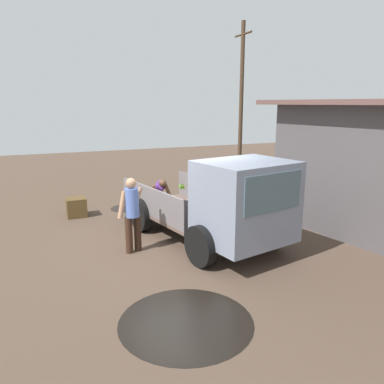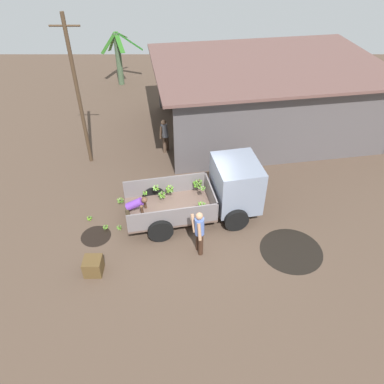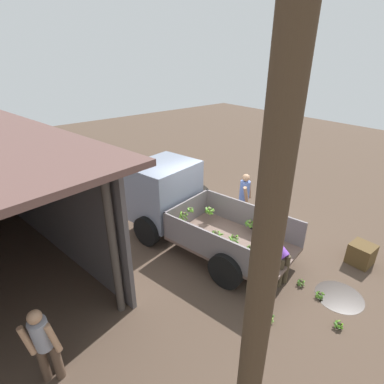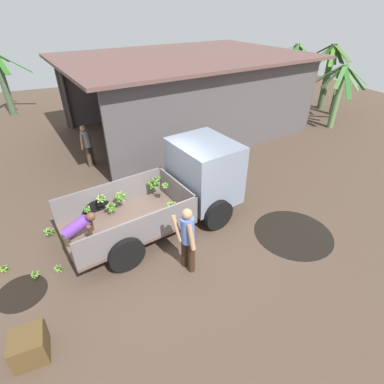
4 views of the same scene
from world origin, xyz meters
The scene contains 17 objects.
ground centered at (0.00, 0.00, 0.00)m, with size 36.00×36.00×0.00m, color #4D3C2F.
mud_patch_0 centered at (-3.25, -0.62, 0.00)m, with size 1.01×1.01×0.01m, color black.
mud_patch_1 centered at (3.21, -1.28, 0.00)m, with size 2.02×2.02×0.01m, color black.
cargo_truck centered at (1.09, 0.62, 1.08)m, with size 4.86×2.76×2.06m.
warehouse_shed centered at (3.90, 6.98, 2.42)m, with size 11.25×8.78×3.26m.
utility_pole centered at (-4.38, 4.01, 3.09)m, with size 1.08×0.15×5.98m.
banana_palm_0 centered at (-4.30, 12.47, 1.60)m, with size 2.31×1.95×3.06m.
banana_palm_3 centered at (4.33, 13.21, 1.32)m, with size 1.90×2.25×2.42m.
banana_palm_4 centered at (5.75, 12.62, 1.32)m, with size 2.60×2.44×2.39m.
person_foreground_visitor centered at (0.22, -1.31, 0.91)m, with size 0.48×0.66×1.64m.
person_worker_loading centered at (-1.95, 0.02, 0.71)m, with size 0.78×0.62×1.18m.
person_bystander_near_shed centered at (-1.19, 4.78, 0.85)m, with size 0.46×0.52×1.53m.
banana_bunch_on_ground_0 centered at (-2.98, -0.26, 0.08)m, with size 0.18×0.19×0.15m.
banana_bunch_on_ground_1 centered at (-2.51, -0.28, 0.09)m, with size 0.19×0.19×0.16m.
banana_bunch_on_ground_2 centered at (-3.63, 0.19, 0.09)m, with size 0.19×0.19×0.16m.
banana_bunch_on_ground_3 centered at (-2.67, 1.13, 0.12)m, with size 0.27×0.27×0.21m.
wooden_crate_0 centered at (-2.98, -2.15, 0.27)m, with size 0.54×0.54×0.54m, color brown.
Camera 2 is at (0.00, -9.60, 9.00)m, focal length 35.00 mm.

